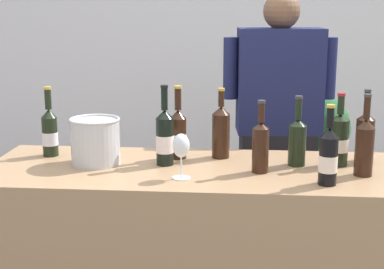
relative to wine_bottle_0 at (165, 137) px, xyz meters
name	(u,v)px	position (x,y,z in m)	size (l,w,h in m)	color
wall_back	(226,33)	(0.20, 2.56, 0.34)	(8.00, 0.10, 2.80)	white
counter	(208,266)	(0.20, -0.04, -0.59)	(1.98, 0.69, 0.94)	#9E7A56
wine_bottle_0	(165,137)	(0.00, 0.00, 0.00)	(0.08, 0.08, 0.36)	black
wine_bottle_1	(50,132)	(-0.56, 0.11, -0.01)	(0.07, 0.07, 0.33)	black
wine_bottle_2	(297,140)	(0.59, 0.04, -0.01)	(0.08, 0.08, 0.31)	black
wine_bottle_3	(339,139)	(0.77, 0.06, -0.01)	(0.08, 0.08, 0.33)	black
wine_bottle_4	(261,145)	(0.42, -0.09, -0.01)	(0.07, 0.07, 0.31)	black
wine_bottle_5	(178,133)	(0.05, 0.12, -0.01)	(0.08, 0.08, 0.34)	black
wine_bottle_6	(365,137)	(0.90, 0.13, -0.01)	(0.08, 0.08, 0.33)	black
wine_bottle_7	(328,156)	(0.68, -0.24, -0.01)	(0.07, 0.07, 0.32)	black
wine_bottle_8	(221,131)	(0.24, 0.15, 0.00)	(0.08, 0.08, 0.33)	black
wine_bottle_9	(365,145)	(0.85, -0.10, 0.00)	(0.08, 0.08, 0.35)	black
wine_glass	(181,148)	(0.09, -0.20, 0.01)	(0.08, 0.08, 0.19)	silver
ice_bucket	(95,141)	(-0.31, -0.01, -0.02)	(0.23, 0.23, 0.21)	silver
person_server	(277,153)	(0.54, 0.68, -0.23)	(0.61, 0.28, 1.70)	black
potted_shrub	(306,160)	(0.74, 1.03, -0.37)	(0.49, 0.58, 1.15)	brown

